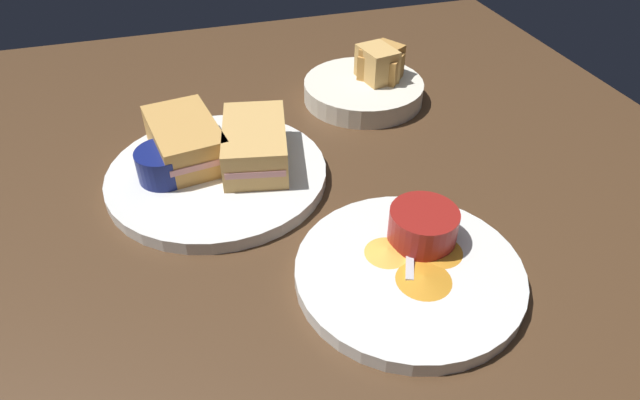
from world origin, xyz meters
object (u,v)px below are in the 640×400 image
Objects in this scene: sandwich_half_far at (185,140)px; spoon_by_dark_ramekin at (207,161)px; sandwich_half_near at (255,144)px; ramekin_dark_sauce at (164,163)px; ramekin_light_gravy at (423,225)px; plate_chips_companion at (409,273)px; plate_sandwich_main at (218,175)px; spoon_by_gravy_ramekin at (410,232)px; bread_basket_rear at (368,84)px.

sandwich_half_far reaches higher than spoon_by_dark_ramekin.
sandwich_half_far is (-3.51, -8.14, 0.00)cm from sandwich_half_near.
ramekin_dark_sauce reaches higher than spoon_by_dark_ramekin.
ramekin_light_gravy is (19.48, 13.54, -0.41)cm from sandwich_half_near.
plate_chips_companion is 3.20× the size of ramekin_light_gravy.
ramekin_light_gravy is (19.13, 24.67, -0.01)cm from ramekin_dark_sauce.
spoon_by_gravy_ramekin is at bearing 44.87° from plate_sandwich_main.
plate_chips_companion is (26.41, 18.82, -3.20)cm from sandwich_half_far.
plate_chips_companion is at bearing 44.04° from ramekin_dark_sauce.
spoon_by_gravy_ramekin is (22.00, 20.87, -2.04)cm from sandwich_half_far.
spoon_by_gravy_ramekin is at bearing 43.49° from sandwich_half_far.
sandwich_half_far reaches higher than ramekin_light_gravy.
bread_basket_rear is at bearing 116.20° from spoon_by_dark_ramekin.
spoon_by_dark_ramekin is at bearing -145.08° from plate_chips_companion.
plate_sandwich_main is 26.67cm from ramekin_light_gravy.
sandwich_half_near is at bearing 66.65° from sandwich_half_far.
plate_sandwich_main is 6.03cm from sandwich_half_far.
bread_basket_rear reaches higher than ramekin_light_gravy.
ramekin_dark_sauce is at bearing -74.17° from spoon_by_dark_ramekin.
sandwich_half_near is 8.86cm from sandwich_half_far.
spoon_by_dark_ramekin is 1.03× the size of spoon_by_gravy_ramekin.
ramekin_dark_sauce is 30.03cm from spoon_by_gravy_ramekin.
plate_chips_companion is 5.00cm from spoon_by_gravy_ramekin.
bread_basket_rear reaches higher than plate_chips_companion.
sandwich_half_far reaches higher than plate_chips_companion.
spoon_by_gravy_ramekin is at bearing -140.78° from ramekin_light_gravy.
sandwich_half_near reaches higher than ramekin_dark_sauce.
sandwich_half_near is 2.24× the size of ramekin_dark_sauce.
spoon_by_gravy_ramekin reaches higher than plate_chips_companion.
bread_basket_rear is at bearing 165.50° from plate_chips_companion.
plate_chips_companion is at bearing 35.25° from plate_sandwich_main.
ramekin_light_gravy is 0.39× the size of bread_basket_rear.
sandwich_half_near is at bearing -154.99° from plate_chips_companion.
ramekin_dark_sauce is 0.67× the size of spoon_by_gravy_ramekin.
ramekin_light_gravy is (20.57, 19.61, 1.62)cm from spoon_by_dark_ramekin.
spoon_by_dark_ramekin is (2.42, 2.06, -2.04)cm from sandwich_half_far.
ramekin_dark_sauce is (0.34, -11.14, -0.41)cm from sandwich_half_near.
sandwich_half_near is at bearing 79.80° from spoon_by_dark_ramekin.
plate_chips_companion is 5.26cm from ramekin_light_gravy.
plate_sandwich_main is at bearing -59.98° from bread_basket_rear.
bread_basket_rear is at bearing 167.01° from spoon_by_gravy_ramekin.
sandwich_half_far is at bearing -113.35° from sandwich_half_near.
ramekin_dark_sauce is 0.35× the size of bread_basket_rear.
ramekin_light_gravy is 2.06cm from spoon_by_gravy_ramekin.
plate_sandwich_main is 2.81× the size of spoon_by_gravy_ramekin.
sandwich_half_far is 1.99× the size of ramekin_light_gravy.
sandwich_half_near reaches higher than plate_chips_companion.
plate_sandwich_main is at bearing -135.13° from spoon_by_gravy_ramekin.
spoon_by_gravy_ramekin is (18.49, 12.73, -2.04)cm from sandwich_half_near.
plate_sandwich_main is 2.72× the size of spoon_by_dark_ramekin.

